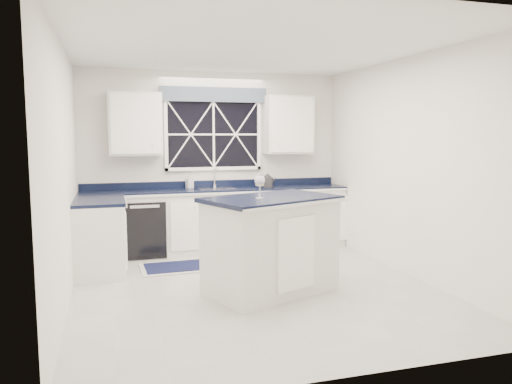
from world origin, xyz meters
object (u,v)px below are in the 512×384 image
object	(u,v)px
island	(271,244)
soap_bottle	(190,181)
faucet	(215,177)
wine_glass	(260,181)
dishwasher	(144,227)
kettle	(267,181)

from	to	relation	value
island	soap_bottle	bearing A→B (deg)	80.62
faucet	wine_glass	world-z (taller)	wine_glass
wine_glass	soap_bottle	bearing A→B (deg)	98.55
faucet	soap_bottle	size ratio (longest dim) A/B	1.43
wine_glass	soap_bottle	world-z (taller)	wine_glass
dishwasher	soap_bottle	xyz separation A→B (m)	(0.71, 0.20, 0.64)
dishwasher	faucet	world-z (taller)	faucet
faucet	wine_glass	distance (m)	2.46
kettle	wine_glass	bearing A→B (deg)	-115.00
kettle	soap_bottle	bearing A→B (deg)	164.63
dishwasher	island	world-z (taller)	island
dishwasher	island	size ratio (longest dim) A/B	0.49
faucet	soap_bottle	xyz separation A→B (m)	(-0.39, 0.00, -0.05)
faucet	soap_bottle	world-z (taller)	faucet
dishwasher	kettle	xyz separation A→B (m)	(1.88, -0.01, 0.63)
faucet	island	world-z (taller)	faucet
dishwasher	soap_bottle	distance (m)	0.97
island	kettle	xyz separation A→B (m)	(0.64, 2.14, 0.50)
island	dishwasher	bearing A→B (deg)	97.81
island	soap_bottle	distance (m)	2.46
dishwasher	faucet	size ratio (longest dim) A/B	2.72
dishwasher	island	distance (m)	2.49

